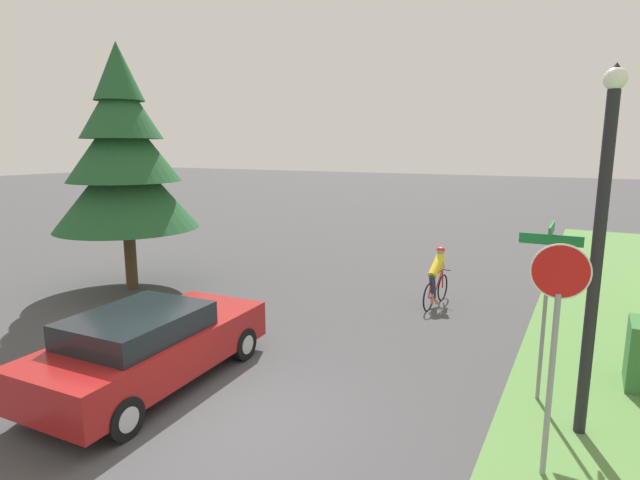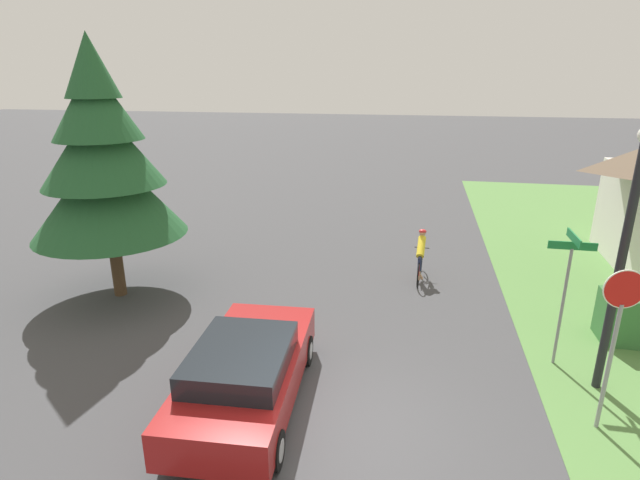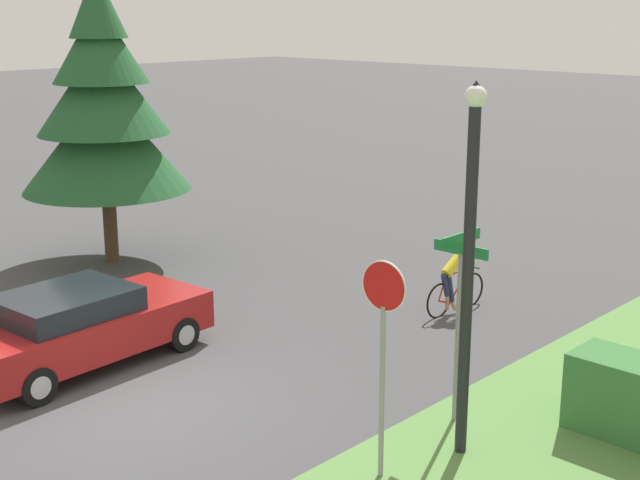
{
  "view_description": "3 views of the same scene",
  "coord_description": "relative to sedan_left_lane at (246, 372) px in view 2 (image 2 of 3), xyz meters",
  "views": [
    {
      "loc": [
        4.44,
        -5.25,
        3.98
      ],
      "look_at": [
        -1.29,
        5.24,
        1.76
      ],
      "focal_mm": 28.0,
      "sensor_mm": 36.0,
      "label": 1
    },
    {
      "loc": [
        0.91,
        -6.98,
        5.77
      ],
      "look_at": [
        -1.32,
        4.37,
        1.92
      ],
      "focal_mm": 28.0,
      "sensor_mm": 36.0,
      "label": 2
    },
    {
      "loc": [
        10.78,
        -7.16,
        5.9
      ],
      "look_at": [
        -0.19,
        4.44,
        1.71
      ],
      "focal_mm": 50.0,
      "sensor_mm": 36.0,
      "label": 3
    }
  ],
  "objects": [
    {
      "name": "ground_plane",
      "position": [
        1.88,
        -0.34,
        -0.7
      ],
      "size": [
        140.0,
        140.0,
        0.0
      ],
      "primitive_type": "plane",
      "color": "#424244"
    },
    {
      "name": "sedan_left_lane",
      "position": [
        0.0,
        0.0,
        0.0
      ],
      "size": [
        2.07,
        4.4,
        1.35
      ],
      "rotation": [
        0.0,
        0.0,
        1.63
      ],
      "color": "maroon",
      "rests_on": "ground"
    },
    {
      "name": "cyclist",
      "position": [
        3.04,
        6.59,
        0.02
      ],
      "size": [
        0.44,
        1.75,
        1.5
      ],
      "rotation": [
        0.0,
        0.0,
        1.5
      ],
      "color": "black",
      "rests_on": "ground"
    },
    {
      "name": "stop_sign",
      "position": [
        6.09,
        0.59,
        1.32
      ],
      "size": [
        0.65,
        0.07,
        2.91
      ],
      "rotation": [
        0.0,
        0.0,
        3.22
      ],
      "color": "gray",
      "rests_on": "ground"
    },
    {
      "name": "street_lamp",
      "position": [
        6.46,
        1.86,
        2.11
      ],
      "size": [
        0.28,
        0.28,
        5.03
      ],
      "color": "black",
      "rests_on": "ground"
    },
    {
      "name": "street_name_sign",
      "position": [
        5.84,
        2.58,
        1.27
      ],
      "size": [
        0.9,
        0.9,
        2.85
      ],
      "color": "gray",
      "rests_on": "ground"
    },
    {
      "name": "conifer_tall_near",
      "position": [
        -5.04,
        3.97,
        2.98
      ],
      "size": [
        3.89,
        3.89,
        6.75
      ],
      "color": "#4C3823",
      "rests_on": "ground"
    }
  ]
}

